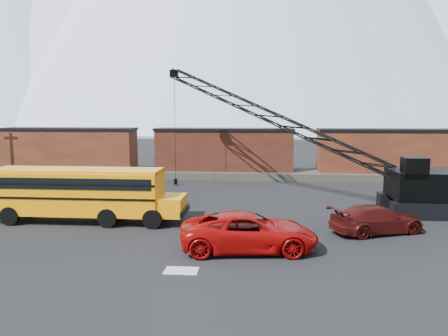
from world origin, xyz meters
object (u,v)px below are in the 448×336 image
Objects in this scene: school_bus at (83,192)px; maroon_suv at (377,219)px; crawler_crane at (274,118)px; red_pickup at (249,232)px.

maroon_suv is at bearing -3.07° from school_bus.
school_bus is at bearing -142.98° from crawler_crane.
crawler_crane reaches higher than maroon_suv.
crawler_crane is (11.38, 8.58, 4.24)m from school_bus.
maroon_suv is 12.13m from crawler_crane.
school_bus is 2.23× the size of maroon_suv.
crawler_crane is at bearing 7.98° from maroon_suv.
red_pickup is 1.24× the size of maroon_suv.
school_bus is 0.54× the size of crawler_crane.
red_pickup reaches higher than maroon_suv.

